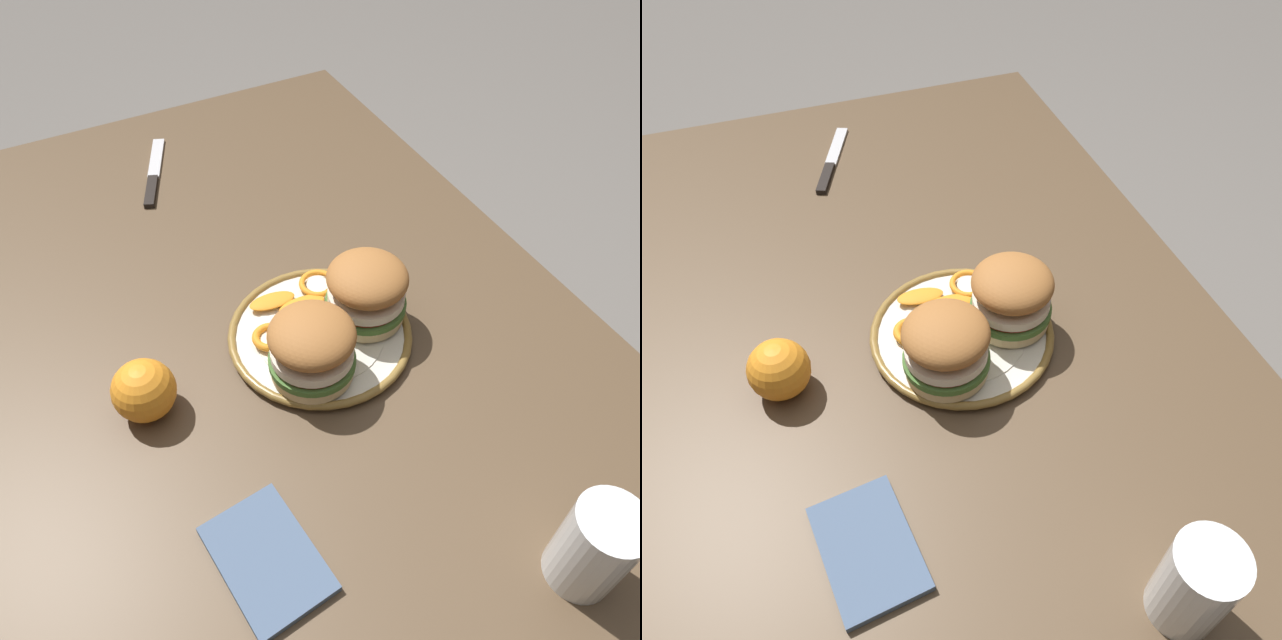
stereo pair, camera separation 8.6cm
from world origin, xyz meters
TOP-DOWN VIEW (x-y plane):
  - ground_plane at (0.00, 0.00)m, footprint 8.00×8.00m
  - dining_table at (0.00, 0.00)m, footprint 1.34×0.90m
  - dinner_plate at (0.06, 0.05)m, footprint 0.27×0.27m
  - sandwich_half_left at (0.07, 0.13)m, footprint 0.16×0.16m
  - sandwich_half_right at (0.12, 0.01)m, footprint 0.16×0.16m
  - orange_peel_curled at (0.05, -0.02)m, footprint 0.06×0.06m
  - orange_peel_strip_long at (0.01, 0.05)m, footprint 0.03×0.07m
  - orange_peel_strip_short at (-0.02, 0.02)m, footprint 0.04×0.07m
  - orange_peel_small_curl at (-0.02, 0.09)m, footprint 0.08×0.08m
  - drinking_glass at (0.50, 0.15)m, footprint 0.07×0.07m
  - whole_orange at (0.07, -0.20)m, footprint 0.08×0.08m
  - table_knife at (-0.44, -0.04)m, footprint 0.21×0.10m
  - folded_napkin at (0.33, -0.15)m, footprint 0.16×0.12m

SIDE VIEW (x-z plane):
  - ground_plane at x=0.00m, z-range 0.00..0.00m
  - dining_table at x=0.00m, z-range 0.27..0.98m
  - table_knife at x=-0.44m, z-range 0.71..0.72m
  - folded_napkin at x=0.33m, z-range 0.71..0.73m
  - dinner_plate at x=0.06m, z-range 0.71..0.73m
  - orange_peel_strip_long at x=0.01m, z-range 0.73..0.74m
  - orange_peel_strip_short at x=-0.02m, z-range 0.73..0.74m
  - orange_peel_small_curl at x=-0.02m, z-range 0.73..0.74m
  - orange_peel_curled at x=0.05m, z-range 0.73..0.74m
  - whole_orange at x=0.07m, z-range 0.71..0.80m
  - drinking_glass at x=0.50m, z-range 0.70..0.83m
  - sandwich_half_left at x=0.07m, z-range 0.73..0.83m
  - sandwich_half_right at x=0.12m, z-range 0.73..0.83m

